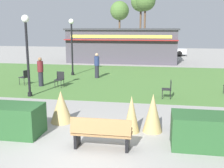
% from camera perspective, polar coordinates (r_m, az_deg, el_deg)
% --- Properties ---
extents(ground_plane, '(80.00, 80.00, 0.00)m').
position_cam_1_polar(ground_plane, '(7.80, -5.83, -14.07)').
color(ground_plane, '#999691').
extents(lawn_patch, '(36.00, 12.00, 0.01)m').
position_cam_1_polar(lawn_patch, '(18.45, 3.52, 1.12)').
color(lawn_patch, '#4C7A38').
rests_on(lawn_patch, ground_plane).
extents(park_bench, '(1.70, 0.53, 0.95)m').
position_cam_1_polar(park_bench, '(7.81, -2.21, -10.14)').
color(park_bench, '#9E7547').
rests_on(park_bench, ground_plane).
extents(hedge_left, '(2.03, 1.10, 0.98)m').
position_cam_1_polar(hedge_left, '(9.43, -20.42, -6.94)').
color(hedge_left, '#28562B').
rests_on(hedge_left, ground_plane).
extents(hedge_right, '(2.29, 1.10, 0.96)m').
position_cam_1_polar(hedge_right, '(8.40, 20.12, -9.27)').
color(hedge_right, '#28562B').
rests_on(hedge_right, ground_plane).
extents(ornamental_grass_behind_left, '(0.65, 0.65, 1.28)m').
position_cam_1_polar(ornamental_grass_behind_left, '(9.12, 8.48, -5.95)').
color(ornamental_grass_behind_left, tan).
rests_on(ornamental_grass_behind_left, ground_plane).
extents(ornamental_grass_behind_right, '(0.53, 0.53, 1.24)m').
position_cam_1_polar(ornamental_grass_behind_right, '(9.01, 4.08, -6.22)').
color(ornamental_grass_behind_right, tan).
rests_on(ornamental_grass_behind_right, ground_plane).
extents(ornamental_grass_behind_center, '(0.80, 0.80, 1.17)m').
position_cam_1_polar(ornamental_grass_behind_center, '(10.09, -10.52, -4.63)').
color(ornamental_grass_behind_center, tan).
rests_on(ornamental_grass_behind_center, ground_plane).
extents(lamppost_mid, '(0.36, 0.36, 3.96)m').
position_cam_1_polar(lamppost_mid, '(13.96, -17.25, 7.58)').
color(lamppost_mid, black).
rests_on(lamppost_mid, ground_plane).
extents(lamppost_far, '(0.36, 0.36, 3.96)m').
position_cam_1_polar(lamppost_far, '(19.74, -8.35, 9.04)').
color(lamppost_far, black).
rests_on(lamppost_far, ground_plane).
extents(trash_bin, '(0.52, 0.52, 0.84)m').
position_cam_1_polar(trash_bin, '(8.61, 13.73, -8.78)').
color(trash_bin, '#2D4233').
rests_on(trash_bin, ground_plane).
extents(food_kiosk, '(10.67, 4.58, 3.27)m').
position_cam_1_polar(food_kiosk, '(27.41, 2.22, 8.06)').
color(food_kiosk, '#47424C').
rests_on(food_kiosk, ground_plane).
extents(cafe_chair_west, '(0.44, 0.44, 0.89)m').
position_cam_1_polar(cafe_chair_west, '(13.49, 11.64, -0.77)').
color(cafe_chair_west, black).
rests_on(cafe_chair_west, ground_plane).
extents(cafe_chair_center, '(0.55, 0.55, 0.89)m').
position_cam_1_polar(cafe_chair_center, '(17.19, -17.63, 1.59)').
color(cafe_chair_center, black).
rests_on(cafe_chair_center, ground_plane).
extents(cafe_chair_north, '(0.47, 0.47, 0.89)m').
position_cam_1_polar(cafe_chair_north, '(16.02, -10.78, 1.23)').
color(cafe_chair_north, black).
rests_on(cafe_chair_north, ground_plane).
extents(person_strolling, '(0.34, 0.34, 1.69)m').
position_cam_1_polar(person_strolling, '(16.48, -14.63, 2.51)').
color(person_strolling, '#23232D').
rests_on(person_strolling, ground_plane).
extents(person_standing, '(0.34, 0.34, 1.69)m').
position_cam_1_polar(person_standing, '(18.60, -3.17, 3.89)').
color(person_standing, '#23232D').
rests_on(person_standing, ground_plane).
extents(parked_car_west_slot, '(4.27, 2.20, 1.20)m').
position_cam_1_polar(parked_car_west_slot, '(34.56, 2.46, 7.15)').
color(parked_car_west_slot, navy).
rests_on(parked_car_west_slot, ground_plane).
extents(parked_car_center_slot, '(4.22, 2.10, 1.20)m').
position_cam_1_polar(parked_car_center_slot, '(34.30, 11.48, 6.89)').
color(parked_car_center_slot, silver).
rests_on(parked_car_center_slot, ground_plane).
extents(tree_left_bg, '(2.80, 2.80, 8.31)m').
position_cam_1_polar(tree_left_bg, '(39.99, 6.04, 16.59)').
color(tree_left_bg, brown).
rests_on(tree_left_bg, ground_plane).
extents(tree_right_bg, '(2.80, 2.80, 8.34)m').
position_cam_1_polar(tree_right_bg, '(39.30, 6.92, 16.70)').
color(tree_right_bg, brown).
rests_on(tree_right_bg, ground_plane).
extents(tree_center_bg, '(2.80, 2.80, 7.20)m').
position_cam_1_polar(tree_center_bg, '(42.22, 1.59, 14.91)').
color(tree_center_bg, brown).
rests_on(tree_center_bg, ground_plane).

